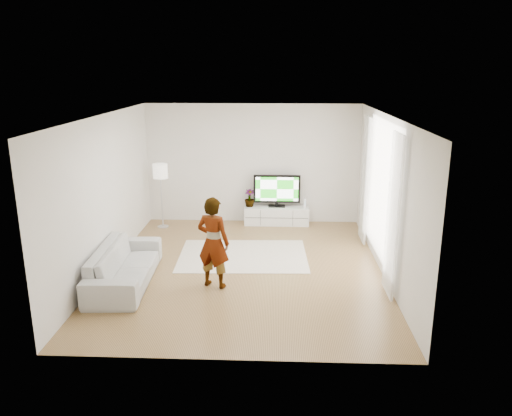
{
  "coord_description": "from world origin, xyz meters",
  "views": [
    {
      "loc": [
        0.58,
        -8.56,
        3.59
      ],
      "look_at": [
        0.19,
        0.4,
        1.06
      ],
      "focal_mm": 35.0,
      "sensor_mm": 36.0,
      "label": 1
    }
  ],
  "objects_px": {
    "rug": "(243,256)",
    "television": "(277,190)",
    "player": "(213,242)",
    "media_console": "(277,215)",
    "sofa": "(125,265)",
    "floor_lamp": "(160,174)"
  },
  "relations": [
    {
      "from": "media_console",
      "to": "rug",
      "type": "bearing_deg",
      "value": -107.15
    },
    {
      "from": "player",
      "to": "sofa",
      "type": "relative_size",
      "value": 0.7
    },
    {
      "from": "television",
      "to": "player",
      "type": "relative_size",
      "value": 0.7
    },
    {
      "from": "television",
      "to": "rug",
      "type": "relative_size",
      "value": 0.44
    },
    {
      "from": "player",
      "to": "media_console",
      "type": "bearing_deg",
      "value": -86.53
    },
    {
      "from": "television",
      "to": "floor_lamp",
      "type": "xyz_separation_m",
      "value": [
        -2.65,
        -0.37,
        0.42
      ]
    },
    {
      "from": "rug",
      "to": "player",
      "type": "bearing_deg",
      "value": -105.16
    },
    {
      "from": "floor_lamp",
      "to": "rug",
      "type": "bearing_deg",
      "value": -41.78
    },
    {
      "from": "rug",
      "to": "sofa",
      "type": "height_order",
      "value": "sofa"
    },
    {
      "from": "rug",
      "to": "player",
      "type": "height_order",
      "value": "player"
    },
    {
      "from": "rug",
      "to": "television",
      "type": "bearing_deg",
      "value": 73.06
    },
    {
      "from": "player",
      "to": "television",
      "type": "bearing_deg",
      "value": -86.41
    },
    {
      "from": "player",
      "to": "sofa",
      "type": "bearing_deg",
      "value": 16.77
    },
    {
      "from": "player",
      "to": "sofa",
      "type": "xyz_separation_m",
      "value": [
        -1.55,
        0.08,
        -0.46
      ]
    },
    {
      "from": "player",
      "to": "floor_lamp",
      "type": "height_order",
      "value": "player"
    },
    {
      "from": "television",
      "to": "rug",
      "type": "bearing_deg",
      "value": -106.94
    },
    {
      "from": "television",
      "to": "player",
      "type": "bearing_deg",
      "value": -106.23
    },
    {
      "from": "media_console",
      "to": "player",
      "type": "distance_m",
      "value": 3.76
    },
    {
      "from": "sofa",
      "to": "floor_lamp",
      "type": "xyz_separation_m",
      "value": [
        -0.05,
        3.14,
        0.93
      ]
    },
    {
      "from": "television",
      "to": "floor_lamp",
      "type": "height_order",
      "value": "floor_lamp"
    },
    {
      "from": "media_console",
      "to": "player",
      "type": "height_order",
      "value": "player"
    },
    {
      "from": "rug",
      "to": "player",
      "type": "distance_m",
      "value": 1.69
    }
  ]
}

